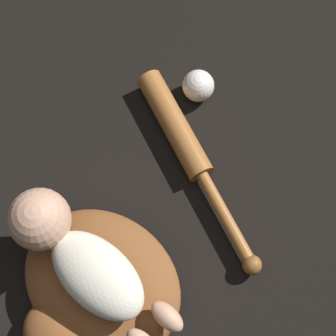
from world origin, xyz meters
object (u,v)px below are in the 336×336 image
baseball_glove (95,290)px  baseball (198,86)px  baby_figure (75,254)px  baseball_bat (186,145)px

baseball_glove → baseball: size_ratio=5.49×
baseball_glove → baseball: (-0.03, -0.47, -0.00)m
baby_figure → baseball_bat: bearing=-108.2°
baseball_glove → baseball_bat: baseball_glove is taller
baby_figure → baseball_bat: size_ratio=0.98×
baseball_glove → baby_figure: baby_figure is taller
baby_figure → baseball: (-0.08, -0.43, -0.08)m
baseball_glove → baseball_bat: (-0.05, -0.34, -0.01)m
baseball_glove → baseball_bat: 0.34m
baseball → baby_figure: bearing=80.0°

